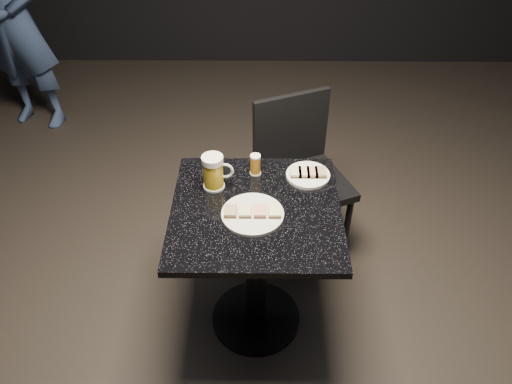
% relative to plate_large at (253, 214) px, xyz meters
% --- Properties ---
extents(floor, '(6.00, 6.00, 0.00)m').
position_rel_plate_large_xyz_m(floor, '(0.01, 0.04, -0.76)').
color(floor, black).
rests_on(floor, ground).
extents(plate_large, '(0.25, 0.25, 0.01)m').
position_rel_plate_large_xyz_m(plate_large, '(0.00, 0.00, 0.00)').
color(plate_large, silver).
rests_on(plate_large, table).
extents(plate_small, '(0.19, 0.19, 0.01)m').
position_rel_plate_large_xyz_m(plate_small, '(0.24, 0.26, 0.00)').
color(plate_small, white).
rests_on(plate_small, table).
extents(patron, '(0.66, 0.50, 1.60)m').
position_rel_plate_large_xyz_m(patron, '(-1.71, 1.95, 0.04)').
color(patron, navy).
rests_on(patron, floor).
extents(table, '(0.70, 0.70, 0.75)m').
position_rel_plate_large_xyz_m(table, '(0.01, 0.04, -0.25)').
color(table, black).
rests_on(table, floor).
extents(beer_mug, '(0.13, 0.09, 0.16)m').
position_rel_plate_large_xyz_m(beer_mug, '(-0.17, 0.18, 0.07)').
color(beer_mug, silver).
rests_on(beer_mug, table).
extents(beer_tumbler, '(0.05, 0.05, 0.10)m').
position_rel_plate_large_xyz_m(beer_tumbler, '(0.01, 0.28, 0.04)').
color(beer_tumbler, silver).
rests_on(beer_tumbler, table).
extents(chair, '(0.56, 0.56, 0.88)m').
position_rel_plate_large_xyz_m(chair, '(0.24, 0.64, -0.26)').
color(chair, black).
rests_on(chair, floor).
extents(canapes_on_plate_large, '(0.23, 0.07, 0.02)m').
position_rel_plate_large_xyz_m(canapes_on_plate_large, '(-0.00, 0.00, 0.02)').
color(canapes_on_plate_large, '#4C3521').
rests_on(canapes_on_plate_large, plate_large).
extents(canapes_on_plate_small, '(0.16, 0.07, 0.02)m').
position_rel_plate_large_xyz_m(canapes_on_plate_small, '(0.24, 0.26, 0.02)').
color(canapes_on_plate_small, '#4C3521').
rests_on(canapes_on_plate_small, plate_small).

